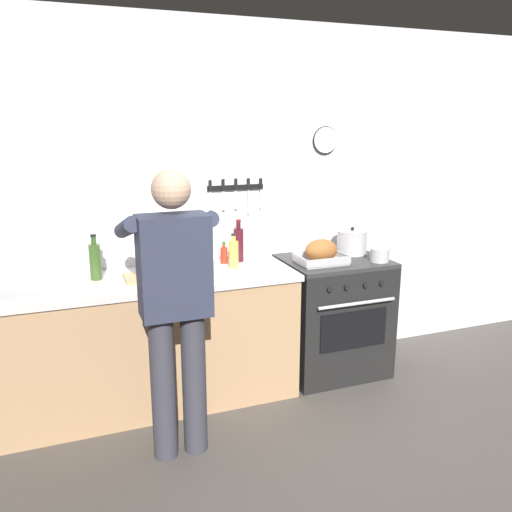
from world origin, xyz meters
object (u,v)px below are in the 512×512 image
Objects in this scene: roasting_pan at (321,253)px; bottle_hot_sauce at (224,255)px; stock_pot at (352,242)px; bottle_olive_oil at (95,261)px; stove at (332,315)px; cutting_board at (153,277)px; bottle_wine_red at (239,244)px; bottle_cooking_oil at (234,254)px; person_cook at (175,298)px; saucepan at (380,255)px; bottle_vinegar at (192,250)px.

roasting_pan reaches higher than bottle_hot_sauce.
bottle_olive_oil is at bearing -179.55° from stock_pot.
stove is 1.44m from cutting_board.
cutting_board is 0.72m from bottle_wine_red.
bottle_cooking_oil reaches higher than stove.
roasting_pan reaches higher than cutting_board.
roasting_pan is 0.98× the size of cutting_board.
person_cook reaches higher than stove.
cutting_board is at bearing -160.27° from bottle_hot_sauce.
bottle_hot_sauce is 0.53× the size of bottle_olive_oil.
saucepan is at bearing -13.49° from roasting_pan.
stock_pot is 0.29m from saucepan.
bottle_cooking_oil is at bearing 169.93° from roasting_pan.
stove is 1.81m from bottle_olive_oil.
roasting_pan is at bearing -21.13° from bottle_hot_sauce.
bottle_cooking_oil is 0.82× the size of bottle_olive_oil.
cutting_board is 1.35× the size of bottle_vinegar.
bottle_vinegar is at bearing 34.39° from cutting_board.
stove is 1.20m from bottle_vinegar.
bottle_hot_sauce is at bearing 161.81° from saucepan.
bottle_hot_sauce is (-0.66, 0.25, -0.02)m from roasting_pan.
bottle_olive_oil is at bearing 162.89° from cutting_board.
bottle_hot_sauce is 0.51× the size of bottle_wine_red.
bottle_wine_red reaches higher than stove.
stove is at bearing 0.84° from cutting_board.
stock_pot is at bearing 104.12° from saucepan.
cutting_board is at bearing -179.16° from stove.
bottle_cooking_oil reaches higher than bottle_hot_sauce.
bottle_hot_sauce is at bearing 19.73° from cutting_board.
stove is 0.98m from bottle_hot_sauce.
bottle_hot_sauce is (-1.09, 0.36, 0.02)m from saucepan.
roasting_pan is 1.44× the size of bottle_cooking_oil.
roasting_pan is at bearing -153.84° from stove.
stock_pot is 0.88× the size of bottle_vinegar.
saucepan is at bearing -5.51° from cutting_board.
stock_pot is at bearing 0.45° from bottle_olive_oil.
roasting_pan is 0.64m from bottle_cooking_oil.
cutting_board is at bearing -174.45° from bottle_cooking_oil.
bottle_olive_oil reaches higher than bottle_hot_sauce.
saucepan is at bearing -21.27° from bottle_wine_red.
bottle_wine_red reaches higher than roasting_pan.
saucepan is 0.45× the size of bottle_wine_red.
bottle_cooking_oil is (-1.06, 0.21, 0.05)m from saucepan.
person_cook is 0.96m from bottle_hot_sauce.
bottle_cooking_oil is 0.19m from bottle_wine_red.
cutting_board is at bearing -17.11° from bottle_olive_oil.
bottle_cooking_oil is at bearing 177.33° from stove.
person_cook reaches higher than stock_pot.
bottle_hot_sauce is (-0.81, 0.18, 0.51)m from stove.
cutting_board is (-1.21, 0.06, -0.07)m from roasting_pan.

